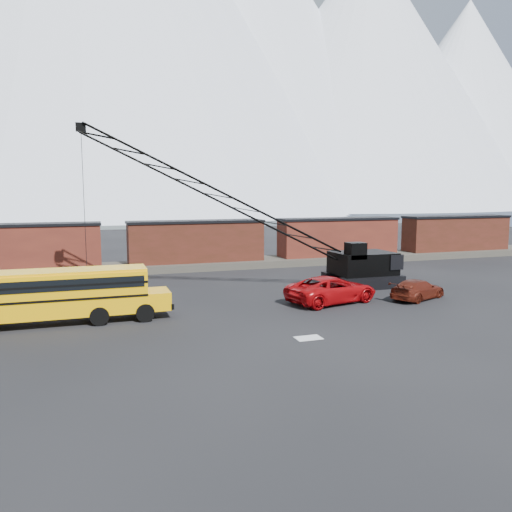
# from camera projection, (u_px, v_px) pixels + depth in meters

# --- Properties ---
(ground) EXTENTS (160.00, 160.00, 0.00)m
(ground) POSITION_uv_depth(u_px,v_px,m) (273.00, 321.00, 29.98)
(ground) COLOR black
(ground) RESTS_ON ground
(mountain_ridge) EXTENTS (800.00, 340.00, 240.00)m
(mountain_ridge) POSITION_uv_depth(u_px,v_px,m) (110.00, 43.00, 285.94)
(mountain_ridge) COLOR white
(mountain_ridge) RESTS_ON ground
(gravel_berm) EXTENTS (120.00, 5.00, 0.70)m
(gravel_berm) POSITION_uv_depth(u_px,v_px,m) (197.00, 265.00, 50.61)
(gravel_berm) COLOR #4C483E
(gravel_berm) RESTS_ON ground
(boxcar_west_near) EXTENTS (13.70, 3.10, 4.17)m
(boxcar_west_near) POSITION_uv_depth(u_px,v_px,m) (23.00, 247.00, 45.22)
(boxcar_west_near) COLOR #451A13
(boxcar_west_near) RESTS_ON gravel_berm
(boxcar_mid) EXTENTS (13.70, 3.10, 4.17)m
(boxcar_mid) POSITION_uv_depth(u_px,v_px,m) (196.00, 241.00, 50.30)
(boxcar_mid) COLOR #4A1C14
(boxcar_mid) RESTS_ON gravel_berm
(boxcar_east_near) EXTENTS (13.70, 3.10, 4.17)m
(boxcar_east_near) POSITION_uv_depth(u_px,v_px,m) (338.00, 237.00, 55.39)
(boxcar_east_near) COLOR #451A13
(boxcar_east_near) RESTS_ON gravel_berm
(boxcar_east_far) EXTENTS (13.70, 3.10, 4.17)m
(boxcar_east_far) POSITION_uv_depth(u_px,v_px,m) (456.00, 233.00, 60.47)
(boxcar_east_far) COLOR #4A1C14
(boxcar_east_far) RESTS_ON gravel_berm
(snow_patch) EXTENTS (1.40, 0.90, 0.02)m
(snow_patch) POSITION_uv_depth(u_px,v_px,m) (308.00, 338.00, 26.38)
(snow_patch) COLOR silver
(snow_patch) RESTS_ON ground
(school_bus) EXTENTS (11.65, 2.65, 3.19)m
(school_bus) POSITION_uv_depth(u_px,v_px,m) (65.00, 293.00, 29.14)
(school_bus) COLOR #E6A204
(school_bus) RESTS_ON ground
(red_pickup) EXTENTS (7.20, 4.50, 1.86)m
(red_pickup) POSITION_uv_depth(u_px,v_px,m) (332.00, 289.00, 34.82)
(red_pickup) COLOR #A4070B
(red_pickup) RESTS_ON ground
(maroon_suv) EXTENTS (5.34, 3.81, 1.44)m
(maroon_suv) POSITION_uv_depth(u_px,v_px,m) (418.00, 289.00, 35.93)
(maroon_suv) COLOR #51190E
(maroon_suv) RESTS_ON ground
(crawler_crane) EXTENTS (24.76, 4.85, 12.71)m
(crawler_crane) POSITION_uv_depth(u_px,v_px,m) (230.00, 201.00, 37.95)
(crawler_crane) COLOR black
(crawler_crane) RESTS_ON ground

